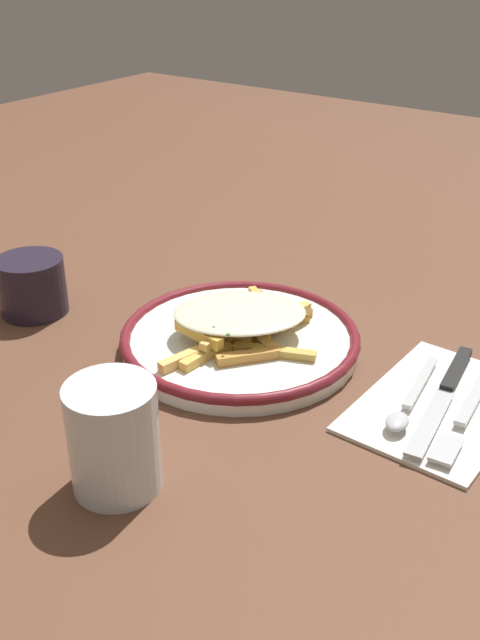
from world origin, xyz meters
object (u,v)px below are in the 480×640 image
fries_heap (242,320)px  knife (447,389)px  plate (240,339)px  water_glass (114,437)px  spoon (407,405)px  fork (465,414)px  coffee_mug (31,285)px  napkin (441,404)px

fries_heap → knife: fries_heap is taller
plate → fries_heap: (-0.00, -0.00, 0.02)m
plate → knife: bearing=-170.0°
fries_heap → water_glass: bearing=100.6°
spoon → water_glass: size_ratio=1.50×
plate → fork: plate is taller
knife → coffee_mug: coffee_mug is taller
fork → knife: (0.03, -0.03, 0.00)m
fork → water_glass: water_glass is taller
coffee_mug → spoon: bearing=-172.6°
spoon → coffee_mug: coffee_mug is taller
napkin → spoon: 0.04m
spoon → knife: bearing=-111.2°
coffee_mug → knife: bearing=-167.0°
plate → fries_heap: 0.02m
knife → coffee_mug: size_ratio=1.92×
plate → knife: 0.24m
water_glass → coffee_mug: bearing=-29.5°
plate → knife: plate is taller
spoon → water_glass: bearing=55.9°
plate → coffee_mug: (0.27, 0.08, 0.02)m
fries_heap → spoon: size_ratio=1.40×
knife → spoon: spoon is taller
plate → knife: size_ratio=1.32×
fork → knife: size_ratio=0.84×
napkin → water_glass: 0.34m
coffee_mug → fork: bearing=-170.9°
fries_heap → coffee_mug: size_ratio=1.95×
spoon → water_glass: (0.16, 0.24, 0.04)m
water_glass → coffee_mug: water_glass is taller
napkin → knife: 0.02m
water_glass → napkin: bearing=-124.0°
fork → knife: knife is taller
napkin → knife: size_ratio=1.01×
fries_heap → napkin: bearing=-175.3°
napkin → knife: knife is taller
spoon → coffee_mug: bearing=7.4°
fries_heap → coffee_mug: (0.27, 0.08, -0.00)m
fork → water_glass: 0.35m
spoon → coffee_mug: (0.48, 0.06, 0.02)m
knife → coffee_mug: 0.52m
plate → coffee_mug: 0.28m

